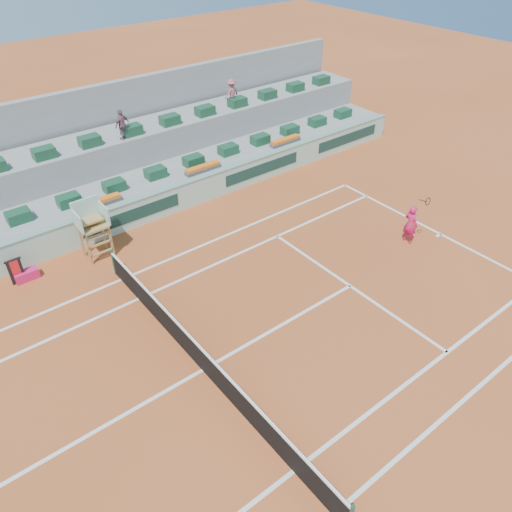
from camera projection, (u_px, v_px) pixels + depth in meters
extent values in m
plane|color=#9E451E|center=(203.00, 370.00, 14.98)|extent=(90.00, 90.00, 0.00)
cube|color=gray|center=(65.00, 209.00, 21.40)|extent=(36.00, 4.00, 1.20)
cube|color=gray|center=(48.00, 180.00, 22.00)|extent=(36.00, 2.40, 2.60)
cube|color=gray|center=(30.00, 149.00, 22.48)|extent=(36.00, 0.40, 4.40)
cube|color=#D51B59|center=(27.00, 275.00, 18.37)|extent=(0.85, 0.38, 0.38)
imported|color=#7B525E|center=(122.00, 125.00, 22.04)|extent=(0.85, 0.57, 1.35)
imported|color=#A7535F|center=(231.00, 93.00, 25.52)|extent=(0.95, 0.64, 1.36)
cube|color=silver|center=(441.00, 234.00, 20.89)|extent=(0.12, 10.97, 0.01)
cube|color=silver|center=(121.00, 280.00, 18.45)|extent=(23.77, 0.12, 0.01)
cube|color=silver|center=(294.00, 471.00, 12.37)|extent=(23.77, 0.12, 0.01)
cube|color=silver|center=(139.00, 299.00, 17.58)|extent=(23.77, 0.12, 0.01)
cube|color=silver|center=(350.00, 286.00, 18.16)|extent=(0.12, 8.23, 0.01)
cube|color=silver|center=(203.00, 370.00, 14.97)|extent=(12.80, 0.12, 0.01)
cube|color=silver|center=(438.00, 235.00, 20.81)|extent=(0.30, 0.12, 0.01)
cube|color=black|center=(202.00, 360.00, 14.70)|extent=(0.03, 11.87, 0.92)
cube|color=white|center=(201.00, 348.00, 14.41)|extent=(0.06, 11.87, 0.07)
cylinder|color=#1C412B|center=(114.00, 262.00, 18.41)|extent=(0.10, 0.10, 1.10)
cube|color=#A2CCB9|center=(86.00, 231.00, 20.01)|extent=(36.00, 0.30, 1.20)
cube|color=gray|center=(82.00, 218.00, 19.64)|extent=(36.00, 0.34, 0.06)
cube|color=#143730|center=(132.00, 215.00, 20.87)|extent=(4.40, 0.02, 0.56)
cube|color=#143730|center=(263.00, 169.00, 24.36)|extent=(4.40, 0.02, 0.56)
cube|color=#143730|center=(348.00, 138.00, 27.34)|extent=(4.40, 0.02, 0.56)
cube|color=olive|center=(89.00, 250.00, 18.82)|extent=(0.08, 0.08, 1.35)
cube|color=olive|center=(111.00, 242.00, 19.27)|extent=(0.08, 0.08, 1.35)
cube|color=olive|center=(82.00, 242.00, 19.27)|extent=(0.08, 0.08, 1.35)
cube|color=olive|center=(104.00, 234.00, 19.71)|extent=(0.08, 0.08, 1.35)
cube|color=olive|center=(93.00, 226.00, 18.84)|extent=(1.10, 0.90, 0.08)
cube|color=#A2CCB9|center=(86.00, 210.00, 18.78)|extent=(1.10, 0.08, 1.00)
cube|color=#A2CCB9|center=(78.00, 223.00, 18.37)|extent=(0.06, 0.90, 0.80)
cube|color=#A2CCB9|center=(104.00, 213.00, 18.89)|extent=(0.06, 0.90, 0.80)
cube|color=olive|center=(91.00, 220.00, 18.77)|extent=(0.80, 0.60, 0.08)
cube|color=olive|center=(102.00, 253.00, 19.24)|extent=(0.90, 0.08, 0.06)
cube|color=olive|center=(100.00, 244.00, 19.00)|extent=(0.90, 0.08, 0.06)
cube|color=olive|center=(98.00, 236.00, 18.79)|extent=(0.90, 0.08, 0.06)
cube|color=#16442B|center=(19.00, 216.00, 19.35)|extent=(0.90, 0.60, 0.44)
cube|color=#16442B|center=(69.00, 200.00, 20.35)|extent=(0.90, 0.60, 0.44)
cube|color=#16442B|center=(114.00, 186.00, 21.34)|extent=(0.90, 0.60, 0.44)
cube|color=#16442B|center=(156.00, 173.00, 22.34)|extent=(0.90, 0.60, 0.44)
cube|color=#16442B|center=(193.00, 161.00, 23.33)|extent=(0.90, 0.60, 0.44)
cube|color=#16442B|center=(228.00, 150.00, 24.33)|extent=(0.90, 0.60, 0.44)
cube|color=#16442B|center=(260.00, 139.00, 25.32)|extent=(0.90, 0.60, 0.44)
cube|color=#16442B|center=(290.00, 130.00, 26.32)|extent=(0.90, 0.60, 0.44)
cube|color=#16442B|center=(317.00, 121.00, 27.31)|extent=(0.90, 0.60, 0.44)
cube|color=#16442B|center=(343.00, 113.00, 28.31)|extent=(0.90, 0.60, 0.44)
cube|color=#16442B|center=(44.00, 153.00, 20.72)|extent=(0.90, 0.60, 0.44)
cube|color=#16442B|center=(90.00, 141.00, 21.72)|extent=(0.90, 0.60, 0.44)
cube|color=#16442B|center=(131.00, 130.00, 22.71)|extent=(0.90, 0.60, 0.44)
cube|color=#16442B|center=(170.00, 120.00, 23.71)|extent=(0.90, 0.60, 0.44)
cube|color=#16442B|center=(205.00, 111.00, 24.70)|extent=(0.90, 0.60, 0.44)
cube|color=#16442B|center=(237.00, 102.00, 25.70)|extent=(0.90, 0.60, 0.44)
cube|color=#16442B|center=(267.00, 94.00, 26.69)|extent=(0.90, 0.60, 0.44)
cube|color=#16442B|center=(295.00, 87.00, 27.69)|extent=(0.90, 0.60, 0.44)
cube|color=#16442B|center=(321.00, 80.00, 28.69)|extent=(0.90, 0.60, 0.44)
cube|color=#4C4C4C|center=(101.00, 203.00, 20.42)|extent=(1.80, 0.36, 0.16)
cube|color=orange|center=(100.00, 200.00, 20.34)|extent=(1.70, 0.32, 0.12)
cube|color=#4C4C4C|center=(203.00, 169.00, 22.91)|extent=(1.80, 0.36, 0.16)
cube|color=orange|center=(203.00, 167.00, 22.83)|extent=(1.70, 0.32, 0.12)
cube|color=#4C4C4C|center=(285.00, 142.00, 25.40)|extent=(1.80, 0.36, 0.16)
cube|color=orange|center=(285.00, 139.00, 25.31)|extent=(1.70, 0.32, 0.12)
cube|color=black|center=(10.00, 273.00, 17.95)|extent=(0.10, 0.10, 1.00)
cube|color=black|center=(22.00, 269.00, 18.15)|extent=(0.10, 0.10, 1.00)
cube|color=black|center=(12.00, 260.00, 17.75)|extent=(0.58, 0.08, 0.06)
cube|color=red|center=(15.00, 267.00, 17.92)|extent=(0.43, 0.04, 0.56)
imported|color=#D51B59|center=(411.00, 224.00, 19.98)|extent=(0.41, 0.61, 1.66)
cylinder|color=black|center=(423.00, 201.00, 19.07)|extent=(0.03, 0.35, 0.09)
torus|color=black|center=(428.00, 201.00, 18.89)|extent=(0.31, 0.08, 0.31)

